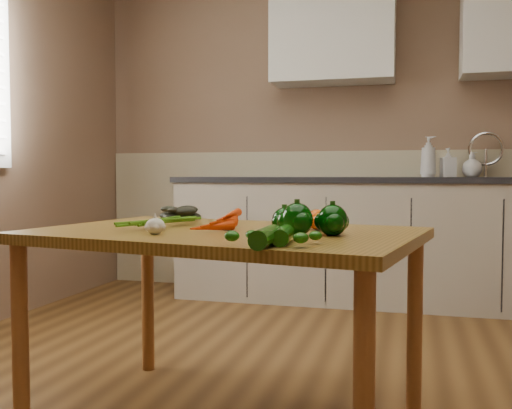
{
  "coord_description": "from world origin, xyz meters",
  "views": [
    {
      "loc": [
        0.49,
        -1.96,
        0.92
      ],
      "look_at": [
        -0.12,
        0.23,
        0.8
      ],
      "focal_mm": 40.0,
      "sensor_mm": 36.0,
      "label": 1
    }
  ],
  "objects_px": {
    "tomato_a": "(286,220)",
    "garlic_bulb": "(155,226)",
    "zucchini_a": "(283,235)",
    "soap_bottle_c": "(472,165)",
    "soap_bottle_b": "(448,163)",
    "table": "(224,252)",
    "carrot_bunch": "(204,220)",
    "zucchini_b": "(266,237)",
    "pepper_b": "(333,220)",
    "tomato_c": "(324,220)",
    "soap_bottle_a": "(428,157)",
    "tomato_b": "(317,220)",
    "pepper_c": "(297,220)",
    "leafy_greens": "(175,209)",
    "pepper_a": "(284,221)"
  },
  "relations": [
    {
      "from": "tomato_a",
      "to": "garlic_bulb",
      "type": "bearing_deg",
      "value": -142.37
    },
    {
      "from": "zucchini_a",
      "to": "soap_bottle_c",
      "type": "bearing_deg",
      "value": 74.16
    },
    {
      "from": "soap_bottle_b",
      "to": "tomato_a",
      "type": "xyz_separation_m",
      "value": [
        -0.68,
        -2.22,
        -0.25
      ]
    },
    {
      "from": "soap_bottle_c",
      "to": "tomato_a",
      "type": "height_order",
      "value": "soap_bottle_c"
    },
    {
      "from": "table",
      "to": "carrot_bunch",
      "type": "height_order",
      "value": "carrot_bunch"
    },
    {
      "from": "tomato_a",
      "to": "soap_bottle_c",
      "type": "bearing_deg",
      "value": 69.54
    },
    {
      "from": "zucchini_b",
      "to": "zucchini_a",
      "type": "bearing_deg",
      "value": 69.67
    },
    {
      "from": "pepper_b",
      "to": "tomato_c",
      "type": "xyz_separation_m",
      "value": [
        -0.05,
        0.14,
        -0.01
      ]
    },
    {
      "from": "soap_bottle_a",
      "to": "zucchini_b",
      "type": "height_order",
      "value": "soap_bottle_a"
    },
    {
      "from": "soap_bottle_a",
      "to": "carrot_bunch",
      "type": "distance_m",
      "value": 2.42
    },
    {
      "from": "tomato_b",
      "to": "zucchini_b",
      "type": "height_order",
      "value": "tomato_b"
    },
    {
      "from": "soap_bottle_a",
      "to": "soap_bottle_c",
      "type": "bearing_deg",
      "value": -42.36
    },
    {
      "from": "tomato_a",
      "to": "zucchini_b",
      "type": "height_order",
      "value": "tomato_a"
    },
    {
      "from": "soap_bottle_a",
      "to": "pepper_c",
      "type": "relative_size",
      "value": 2.71
    },
    {
      "from": "tomato_a",
      "to": "zucchini_b",
      "type": "bearing_deg",
      "value": -84.13
    },
    {
      "from": "tomato_b",
      "to": "soap_bottle_b",
      "type": "bearing_deg",
      "value": 75.58
    },
    {
      "from": "tomato_b",
      "to": "tomato_c",
      "type": "distance_m",
      "value": 0.04
    },
    {
      "from": "soap_bottle_c",
      "to": "leafy_greens",
      "type": "bearing_deg",
      "value": 154.77
    },
    {
      "from": "table",
      "to": "pepper_b",
      "type": "xyz_separation_m",
      "value": [
        0.4,
        -0.08,
        0.13
      ]
    },
    {
      "from": "pepper_a",
      "to": "tomato_b",
      "type": "xyz_separation_m",
      "value": [
        0.09,
        0.13,
        -0.01
      ]
    },
    {
      "from": "carrot_bunch",
      "to": "tomato_a",
      "type": "distance_m",
      "value": 0.3
    },
    {
      "from": "carrot_bunch",
      "to": "pepper_c",
      "type": "distance_m",
      "value": 0.4
    },
    {
      "from": "pepper_c",
      "to": "zucchini_b",
      "type": "distance_m",
      "value": 0.3
    },
    {
      "from": "tomato_a",
      "to": "tomato_c",
      "type": "xyz_separation_m",
      "value": [
        0.14,
        -0.02,
        0.0
      ]
    },
    {
      "from": "soap_bottle_a",
      "to": "pepper_a",
      "type": "relative_size",
      "value": 3.38
    },
    {
      "from": "tomato_a",
      "to": "table",
      "type": "bearing_deg",
      "value": -158.8
    },
    {
      "from": "leafy_greens",
      "to": "tomato_b",
      "type": "bearing_deg",
      "value": -21.57
    },
    {
      "from": "soap_bottle_a",
      "to": "soap_bottle_b",
      "type": "bearing_deg",
      "value": -41.01
    },
    {
      "from": "tomato_a",
      "to": "pepper_b",
      "type": "bearing_deg",
      "value": -40.99
    },
    {
      "from": "pepper_a",
      "to": "zucchini_a",
      "type": "bearing_deg",
      "value": -77.86
    },
    {
      "from": "soap_bottle_a",
      "to": "carrot_bunch",
      "type": "height_order",
      "value": "soap_bottle_a"
    },
    {
      "from": "table",
      "to": "pepper_b",
      "type": "bearing_deg",
      "value": -1.77
    },
    {
      "from": "carrot_bunch",
      "to": "pepper_b",
      "type": "distance_m",
      "value": 0.49
    },
    {
      "from": "pepper_b",
      "to": "tomato_c",
      "type": "distance_m",
      "value": 0.15
    },
    {
      "from": "garlic_bulb",
      "to": "tomato_c",
      "type": "distance_m",
      "value": 0.59
    },
    {
      "from": "leafy_greens",
      "to": "pepper_c",
      "type": "distance_m",
      "value": 0.79
    },
    {
      "from": "pepper_b",
      "to": "zucchini_b",
      "type": "bearing_deg",
      "value": -112.16
    },
    {
      "from": "soap_bottle_a",
      "to": "tomato_b",
      "type": "distance_m",
      "value": 2.23
    },
    {
      "from": "zucchini_a",
      "to": "zucchini_b",
      "type": "bearing_deg",
      "value": -110.33
    },
    {
      "from": "table",
      "to": "pepper_c",
      "type": "height_order",
      "value": "pepper_c"
    },
    {
      "from": "zucchini_a",
      "to": "zucchini_b",
      "type": "distance_m",
      "value": 0.09
    },
    {
      "from": "pepper_b",
      "to": "zucchini_a",
      "type": "distance_m",
      "value": 0.28
    },
    {
      "from": "carrot_bunch",
      "to": "garlic_bulb",
      "type": "distance_m",
      "value": 0.24
    },
    {
      "from": "garlic_bulb",
      "to": "soap_bottle_c",
      "type": "bearing_deg",
      "value": 64.39
    },
    {
      "from": "zucchini_a",
      "to": "tomato_a",
      "type": "bearing_deg",
      "value": 101.17
    },
    {
      "from": "table",
      "to": "soap_bottle_a",
      "type": "bearing_deg",
      "value": 81.44
    },
    {
      "from": "garlic_bulb",
      "to": "tomato_c",
      "type": "bearing_deg",
      "value": 27.66
    },
    {
      "from": "leafy_greens",
      "to": "pepper_c",
      "type": "xyz_separation_m",
      "value": [
        0.63,
        -0.48,
        0.0
      ]
    },
    {
      "from": "carrot_bunch",
      "to": "tomato_c",
      "type": "bearing_deg",
      "value": 16.59
    },
    {
      "from": "pepper_b",
      "to": "tomato_a",
      "type": "height_order",
      "value": "pepper_b"
    }
  ]
}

